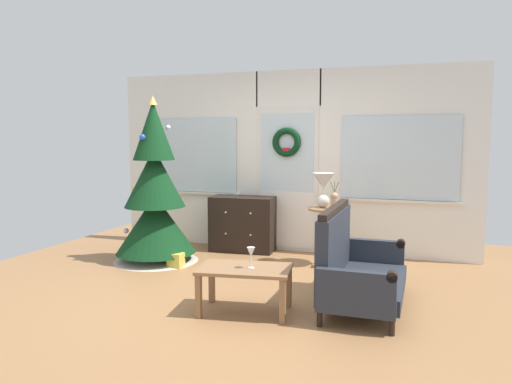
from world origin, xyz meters
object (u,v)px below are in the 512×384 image
flower_vase (334,200)px  coffee_table (245,274)px  dresser_cabinet (243,224)px  side_table (327,225)px  table_lamp (323,185)px  gift_box (176,260)px  settee_sofa (354,267)px  wine_glass (251,253)px  christmas_tree (155,201)px

flower_vase → coffee_table: size_ratio=0.38×
dresser_cabinet → side_table: 1.34m
table_lamp → gift_box: size_ratio=2.47×
flower_vase → gift_box: flower_vase is taller
settee_sofa → gift_box: bearing=163.4°
coffee_table → settee_sofa: bearing=29.6°
table_lamp → flower_vase: 0.25m
flower_vase → wine_glass: flower_vase is taller
dresser_cabinet → wine_glass: 2.53m
christmas_tree → dresser_cabinet: bearing=46.4°
table_lamp → flower_vase: table_lamp is taller
settee_sofa → wine_glass: bearing=-148.4°
wine_glass → settee_sofa: bearing=31.6°
gift_box → settee_sofa: bearing=-16.6°
coffee_table → christmas_tree: bearing=141.5°
table_lamp → settee_sofa: bearing=-67.8°
christmas_tree → table_lamp: christmas_tree is taller
coffee_table → gift_box: (-1.38, 1.21, -0.27)m
settee_sofa → side_table: bearing=110.7°
settee_sofa → side_table: settee_sofa is taller
flower_vase → side_table: bearing=149.0°
christmas_tree → side_table: size_ratio=2.94×
settee_sofa → table_lamp: bearing=112.2°
flower_vase → coffee_table: flower_vase is taller
dresser_cabinet → settee_sofa: settee_sofa is taller
flower_vase → table_lamp: bearing=148.0°
table_lamp → coffee_table: (-0.32, -2.00, -0.65)m
settee_sofa → table_lamp: table_lamp is taller
settee_sofa → table_lamp: 1.72m
table_lamp → coffee_table: 2.13m
dresser_cabinet → settee_sofa: size_ratio=0.66×
dresser_cabinet → flower_vase: flower_vase is taller
wine_glass → coffee_table: bearing=174.4°
flower_vase → wine_glass: bearing=-102.3°
christmas_tree → flower_vase: christmas_tree is taller
coffee_table → wine_glass: size_ratio=4.66×
christmas_tree → side_table: bearing=14.2°
christmas_tree → wine_glass: christmas_tree is taller
dresser_cabinet → side_table: dresser_cabinet is taller
christmas_tree → dresser_cabinet: (0.87, 0.92, -0.41)m
dresser_cabinet → settee_sofa: (1.83, -1.81, -0.01)m
side_table → flower_vase: (0.10, -0.06, 0.33)m
side_table → coffee_table: bearing=-100.9°
table_lamp → gift_box: table_lamp is taller
side_table → coffee_table: (-0.38, -1.96, -0.15)m
coffee_table → gift_box: bearing=138.7°
settee_sofa → gift_box: 2.42m
christmas_tree → wine_glass: bearing=-37.7°
table_lamp → wine_glass: (-0.26, -2.01, -0.45)m
table_lamp → gift_box: 2.09m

